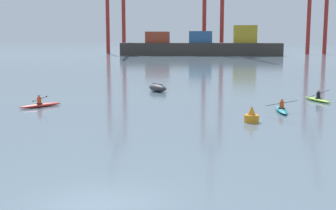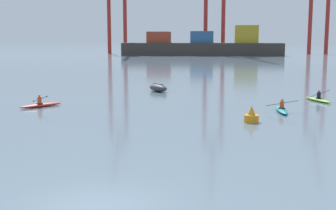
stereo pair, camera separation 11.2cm
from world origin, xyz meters
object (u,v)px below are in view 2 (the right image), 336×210
at_px(capsized_dinghy, 158,88).
at_px(kayak_lime, 318,99).
at_px(container_barge, 204,46).
at_px(kayak_teal, 282,109).
at_px(channel_buoy, 251,116).
at_px(kayak_red, 41,105).

relative_size(capsized_dinghy, kayak_lime, 0.80).
height_order(container_barge, capsized_dinghy, container_barge).
bearing_deg(kayak_teal, container_barge, 95.44).
relative_size(channel_buoy, kayak_red, 0.33).
height_order(channel_buoy, kayak_red, channel_buoy).
relative_size(capsized_dinghy, kayak_teal, 0.79).
bearing_deg(container_barge, kayak_teal, -84.56).
bearing_deg(container_barge, channel_buoy, -86.08).
height_order(container_barge, kayak_red, container_barge).
bearing_deg(kayak_red, kayak_teal, -0.42).
bearing_deg(container_barge, kayak_lime, -82.03).
distance_m(container_barge, kayak_teal, 98.64).
xyz_separation_m(container_barge, kayak_lime, (12.96, -92.56, -2.51)).
distance_m(capsized_dinghy, kayak_lime, 14.68).
xyz_separation_m(kayak_teal, kayak_lime, (3.61, 5.60, 0.00)).
bearing_deg(capsized_dinghy, kayak_lime, -20.13).
height_order(container_barge, channel_buoy, container_barge).
xyz_separation_m(container_barge, capsized_dinghy, (-0.82, -87.51, -2.33)).
bearing_deg(kayak_lime, kayak_teal, -122.81).
distance_m(container_barge, channel_buoy, 102.57).
height_order(capsized_dinghy, kayak_red, kayak_red).
height_order(kayak_teal, kayak_red, kayak_red).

